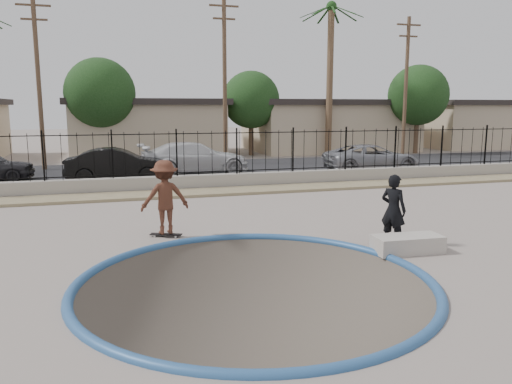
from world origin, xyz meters
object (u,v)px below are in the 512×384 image
object	(u,v)px
skateboard	(166,234)
car_d	(372,158)
car_c	(195,158)
concrete_ledge	(408,244)
car_b	(118,165)
skater	(165,201)
videographer	(393,210)

from	to	relation	value
skateboard	car_d	xyz separation A→B (m)	(11.86, 10.40, 0.68)
car_c	car_d	xyz separation A→B (m)	(9.08, -1.60, -0.09)
concrete_ledge	car_b	xyz separation A→B (m)	(-6.27, 13.43, 0.58)
skater	skateboard	bearing A→B (deg)	-108.64
videographer	car_b	world-z (taller)	videographer
videographer	skateboard	bearing A→B (deg)	33.97
car_b	concrete_ledge	bearing A→B (deg)	-150.93
car_b	car_d	bearing A→B (deg)	-85.96
car_c	car_d	bearing A→B (deg)	-104.39
car_c	car_b	bearing A→B (deg)	108.54
concrete_ledge	car_b	size ratio (longest dim) A/B	0.35
car_b	car_c	size ratio (longest dim) A/B	0.83
skateboard	car_b	distance (m)	10.47
videographer	car_b	size ratio (longest dim) A/B	0.39
skateboard	concrete_ledge	distance (m)	6.08
car_b	car_c	world-z (taller)	car_c
skateboard	car_c	size ratio (longest dim) A/B	0.16
videographer	concrete_ledge	bearing A→B (deg)	148.10
skater	car_c	bearing A→B (deg)	-107.64
car_d	skateboard	bearing A→B (deg)	132.91
skater	car_c	world-z (taller)	skater
skater	videographer	distance (m)	5.78
videographer	concrete_ledge	distance (m)	0.96
skater	car_c	distance (m)	12.32
skateboard	videographer	world-z (taller)	videographer
car_b	skateboard	bearing A→B (deg)	-170.46
skateboard	car_d	distance (m)	15.79
skater	videographer	xyz separation A→B (m)	(5.27, -2.36, -0.08)
skater	videographer	world-z (taller)	skater
videographer	concrete_ledge	size ratio (longest dim) A/B	1.10
skateboard	car_b	bearing A→B (deg)	118.28
concrete_ledge	car_c	bearing A→B (deg)	99.42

